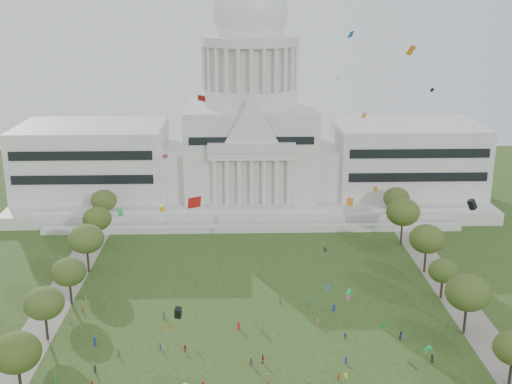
{
  "coord_description": "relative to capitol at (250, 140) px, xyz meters",
  "views": [
    {
      "loc": [
        -4.29,
        -105.09,
        69.29
      ],
      "look_at": [
        0.0,
        45.0,
        24.0
      ],
      "focal_mm": 45.0,
      "sensor_mm": 36.0,
      "label": 1
    }
  ],
  "objects": [
    {
      "name": "person_9",
      "position": [
        14.38,
        -113.31,
        -21.58
      ],
      "size": [
        1.03,
        0.93,
        1.43
      ],
      "primitive_type": "imported",
      "rotation": [
        0.0,
        0.0,
        0.63
      ],
      "color": "#B21E1E",
      "rests_on": "ground"
    },
    {
      "name": "row_tree_r_5",
      "position": [
        43.49,
        -43.4,
        -12.37
      ],
      "size": [
        9.82,
        9.82,
        13.96
      ],
      "color": "black",
      "rests_on": "ground"
    },
    {
      "name": "capitol",
      "position": [
        0.0,
        0.0,
        0.0
      ],
      "size": [
        160.0,
        64.5,
        91.3
      ],
      "color": "silver",
      "rests_on": "ground"
    },
    {
      "name": "person_5",
      "position": [
        -2.08,
        -107.54,
        -21.49
      ],
      "size": [
        1.15,
        1.61,
        1.61
      ],
      "primitive_type": "imported",
      "rotation": [
        0.0,
        0.0,
        1.99
      ],
      "color": "#994C8C",
      "rests_on": "ground"
    },
    {
      "name": "person_0",
      "position": [
        33.94,
        -107.46,
        -21.42
      ],
      "size": [
        0.9,
        1.02,
        1.75
      ],
      "primitive_type": "imported",
      "rotation": [
        0.0,
        0.0,
        5.21
      ],
      "color": "#26262B",
      "rests_on": "ground"
    },
    {
      "name": "path_right",
      "position": [
        48.0,
        -83.59,
        -22.28
      ],
      "size": [
        8.0,
        160.0,
        0.04
      ],
      "primitive_type": "cube",
      "color": "gray",
      "rests_on": "ground"
    },
    {
      "name": "row_tree_l_3",
      "position": [
        -44.09,
        -79.67,
        -14.09
      ],
      "size": [
        8.12,
        8.12,
        11.55
      ],
      "color": "black",
      "rests_on": "ground"
    },
    {
      "name": "row_tree_l_4",
      "position": [
        -44.08,
        -61.17,
        -12.9
      ],
      "size": [
        9.29,
        9.29,
        13.21
      ],
      "color": "black",
      "rests_on": "ground"
    },
    {
      "name": "row_tree_r_2",
      "position": [
        44.17,
        -96.15,
        -12.64
      ],
      "size": [
        9.55,
        9.55,
        13.58
      ],
      "color": "black",
      "rests_on": "ground"
    },
    {
      "name": "row_tree_l_1",
      "position": [
        -44.07,
        -116.55,
        -13.34
      ],
      "size": [
        8.86,
        8.86,
        12.59
      ],
      "color": "black",
      "rests_on": "ground"
    },
    {
      "name": "row_tree_r_4",
      "position": [
        44.76,
        -63.55,
        -13.01
      ],
      "size": [
        9.19,
        9.19,
        13.06
      ],
      "color": "black",
      "rests_on": "ground"
    },
    {
      "name": "person_2",
      "position": [
        29.91,
        -98.56,
        -21.3
      ],
      "size": [
        1.03,
        1.13,
        1.98
      ],
      "primitive_type": "imported",
      "rotation": [
        0.0,
        0.0,
        0.97
      ],
      "color": "navy",
      "rests_on": "ground"
    },
    {
      "name": "person_3",
      "position": [
        8.54,
        -115.71,
        -21.42
      ],
      "size": [
        1.16,
        1.24,
        1.74
      ],
      "primitive_type": "imported",
      "rotation": [
        0.0,
        0.0,
        5.38
      ],
      "color": "olive",
      "rests_on": "ground"
    },
    {
      "name": "ground",
      "position": [
        0.0,
        -113.59,
        -22.3
      ],
      "size": [
        400.0,
        400.0,
        0.0
      ],
      "primitive_type": "plane",
      "color": "#2F461A",
      "rests_on": "ground"
    },
    {
      "name": "person_10",
      "position": [
        18.15,
        -97.83,
        -21.52
      ],
      "size": [
        0.82,
        1.03,
        1.54
      ],
      "primitive_type": "imported",
      "rotation": [
        0.0,
        0.0,
        1.99
      ],
      "color": "navy",
      "rests_on": "ground"
    },
    {
      "name": "row_tree_r_6",
      "position": [
        45.96,
        -25.46,
        -13.79
      ],
      "size": [
        8.42,
        8.42,
        11.97
      ],
      "color": "black",
      "rests_on": "ground"
    },
    {
      "name": "kite_swarm",
      "position": [
        2.4,
        -101.46,
        5.92
      ],
      "size": [
        86.59,
        111.19,
        60.96
      ],
      "color": "black",
      "rests_on": "ground"
    },
    {
      "name": "path_left",
      "position": [
        -48.0,
        -83.59,
        -22.28
      ],
      "size": [
        8.0,
        160.0,
        0.04
      ],
      "primitive_type": "cube",
      "color": "gray",
      "rests_on": "ground"
    },
    {
      "name": "row_tree_l_2",
      "position": [
        -45.04,
        -96.29,
        -13.79
      ],
      "size": [
        8.42,
        8.42,
        11.97
      ],
      "color": "black",
      "rests_on": "ground"
    },
    {
      "name": "person_4",
      "position": [
        0.24,
        -106.73,
        -21.28
      ],
      "size": [
        0.83,
        1.28,
        2.03
      ],
      "primitive_type": "imported",
      "rotation": [
        0.0,
        0.0,
        4.88
      ],
      "color": "#B21E1E",
      "rests_on": "ground"
    },
    {
      "name": "distant_crowd",
      "position": [
        -12.98,
        -99.36,
        -21.41
      ],
      "size": [
        60.1,
        38.28,
        1.94
      ],
      "color": "#26262B",
      "rests_on": "ground"
    },
    {
      "name": "person_8",
      "position": [
        -15.48,
        -102.0,
        -21.5
      ],
      "size": [
        0.91,
        0.81,
        1.6
      ],
      "primitive_type": "imported",
      "rotation": [
        0.0,
        0.0,
        2.59
      ],
      "color": "#B21E1E",
      "rests_on": "ground"
    },
    {
      "name": "row_tree_l_5",
      "position": [
        -45.22,
        -42.58,
        -13.88
      ],
      "size": [
        8.33,
        8.33,
        11.85
      ],
      "color": "black",
      "rests_on": "ground"
    },
    {
      "name": "row_tree_l_6",
      "position": [
        -46.87,
        -24.45,
        -14.02
      ],
      "size": [
        8.19,
        8.19,
        11.64
      ],
      "color": "black",
      "rests_on": "ground"
    },
    {
      "name": "row_tree_r_3",
      "position": [
        44.4,
        -79.1,
        -15.21
      ],
      "size": [
        7.01,
        7.01,
        9.98
      ],
      "color": "black",
      "rests_on": "ground"
    }
  ]
}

